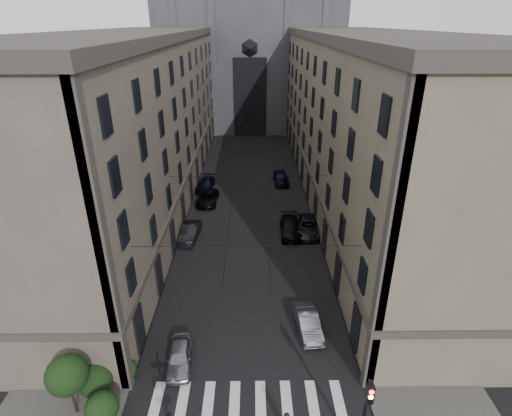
{
  "coord_description": "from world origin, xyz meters",
  "views": [
    {
      "loc": [
        0.32,
        -10.86,
        19.87
      ],
      "look_at": [
        0.55,
        11.44,
        9.37
      ],
      "focal_mm": 28.0,
      "sensor_mm": 36.0,
      "label": 1
    }
  ],
  "objects_px": {
    "gothic_tower": "(250,32)",
    "car_left_midnear": "(190,232)",
    "car_left_far": "(205,184)",
    "car_right_midfar": "(290,228)",
    "car_left_midfar": "(207,198)",
    "car_right_midnear": "(308,226)",
    "traffic_light_right": "(366,411)",
    "car_right_far": "(281,178)",
    "car_left_near": "(180,356)",
    "car_right_near": "(308,323)"
  },
  "relations": [
    {
      "from": "gothic_tower",
      "to": "car_left_midnear",
      "type": "xyz_separation_m",
      "value": [
        -5.9,
        -50.79,
        -17.07
      ]
    },
    {
      "from": "car_left_far",
      "to": "car_right_midfar",
      "type": "relative_size",
      "value": 0.93
    },
    {
      "from": "gothic_tower",
      "to": "car_left_far",
      "type": "distance_m",
      "value": 41.85
    },
    {
      "from": "gothic_tower",
      "to": "car_left_far",
      "type": "relative_size",
      "value": 12.28
    },
    {
      "from": "car_left_midfar",
      "to": "car_right_midnear",
      "type": "height_order",
      "value": "car_right_midnear"
    },
    {
      "from": "car_right_midfar",
      "to": "traffic_light_right",
      "type": "bearing_deg",
      "value": -85.35
    },
    {
      "from": "car_left_midnear",
      "to": "car_right_midfar",
      "type": "distance_m",
      "value": 10.13
    },
    {
      "from": "traffic_light_right",
      "to": "gothic_tower",
      "type": "bearing_deg",
      "value": 94.38
    },
    {
      "from": "car_right_midfar",
      "to": "car_left_far",
      "type": "bearing_deg",
      "value": 130.35
    },
    {
      "from": "car_right_far",
      "to": "car_right_midfar",
      "type": "bearing_deg",
      "value": -92.66
    },
    {
      "from": "car_left_midnear",
      "to": "car_left_midfar",
      "type": "relative_size",
      "value": 0.88
    },
    {
      "from": "gothic_tower",
      "to": "car_right_midfar",
      "type": "distance_m",
      "value": 52.95
    },
    {
      "from": "car_left_near",
      "to": "car_left_far",
      "type": "relative_size",
      "value": 0.8
    },
    {
      "from": "gothic_tower",
      "to": "car_left_midnear",
      "type": "relative_size",
      "value": 13.1
    },
    {
      "from": "car_left_near",
      "to": "car_left_midfar",
      "type": "relative_size",
      "value": 0.76
    },
    {
      "from": "car_left_midfar",
      "to": "car_right_midfar",
      "type": "height_order",
      "value": "car_right_midfar"
    },
    {
      "from": "car_left_midfar",
      "to": "car_left_near",
      "type": "bearing_deg",
      "value": -86.12
    },
    {
      "from": "traffic_light_right",
      "to": "car_left_midnear",
      "type": "relative_size",
      "value": 1.17
    },
    {
      "from": "car_left_near",
      "to": "car_left_midnear",
      "type": "xyz_separation_m",
      "value": [
        -1.57,
        16.17,
        0.08
      ]
    },
    {
      "from": "gothic_tower",
      "to": "car_right_far",
      "type": "bearing_deg",
      "value": -83.3
    },
    {
      "from": "car_left_midnear",
      "to": "car_left_near",
      "type": "bearing_deg",
      "value": -78.73
    },
    {
      "from": "gothic_tower",
      "to": "car_right_midnear",
      "type": "xyz_separation_m",
      "value": [
        5.99,
        -49.63,
        -17.07
      ]
    },
    {
      "from": "car_right_near",
      "to": "car_right_midnear",
      "type": "height_order",
      "value": "car_right_midnear"
    },
    {
      "from": "car_left_midfar",
      "to": "car_right_near",
      "type": "height_order",
      "value": "car_left_midfar"
    },
    {
      "from": "traffic_light_right",
      "to": "car_left_midfar",
      "type": "distance_m",
      "value": 32.75
    },
    {
      "from": "car_left_far",
      "to": "car_right_far",
      "type": "bearing_deg",
      "value": 18.14
    },
    {
      "from": "gothic_tower",
      "to": "car_left_near",
      "type": "distance_m",
      "value": 69.25
    },
    {
      "from": "car_left_midfar",
      "to": "car_right_midnear",
      "type": "xyz_separation_m",
      "value": [
        11.02,
        -7.46,
        0.03
      ]
    },
    {
      "from": "car_left_midnear",
      "to": "car_right_far",
      "type": "distance_m",
      "value": 18.12
    },
    {
      "from": "car_left_near",
      "to": "car_left_midnear",
      "type": "height_order",
      "value": "car_left_midnear"
    },
    {
      "from": "car_left_midfar",
      "to": "car_right_near",
      "type": "xyz_separation_m",
      "value": [
        9.23,
        -21.81,
        -0.02
      ]
    },
    {
      "from": "car_left_far",
      "to": "car_right_midnear",
      "type": "bearing_deg",
      "value": -38.67
    },
    {
      "from": "car_left_midnear",
      "to": "car_left_midfar",
      "type": "bearing_deg",
      "value": 89.92
    },
    {
      "from": "gothic_tower",
      "to": "car_right_midfar",
      "type": "relative_size",
      "value": 11.42
    },
    {
      "from": "car_left_far",
      "to": "car_right_midnear",
      "type": "relative_size",
      "value": 0.9
    },
    {
      "from": "car_right_near",
      "to": "car_left_near",
      "type": "bearing_deg",
      "value": -166.38
    },
    {
      "from": "gothic_tower",
      "to": "car_right_far",
      "type": "xyz_separation_m",
      "value": [
        4.2,
        -35.74,
        -17.01
      ]
    },
    {
      "from": "car_right_midfar",
      "to": "car_right_far",
      "type": "relative_size",
      "value": 1.1
    },
    {
      "from": "gothic_tower",
      "to": "car_right_midnear",
      "type": "bearing_deg",
      "value": -83.12
    },
    {
      "from": "traffic_light_right",
      "to": "car_left_midfar",
      "type": "bearing_deg",
      "value": 109.0
    },
    {
      "from": "car_left_midfar",
      "to": "car_left_far",
      "type": "bearing_deg",
      "value": 101.42
    },
    {
      "from": "car_left_midnear",
      "to": "car_right_midnear",
      "type": "height_order",
      "value": "car_left_midnear"
    },
    {
      "from": "car_left_midnear",
      "to": "traffic_light_right",
      "type": "bearing_deg",
      "value": -56.96
    },
    {
      "from": "car_left_near",
      "to": "car_right_far",
      "type": "xyz_separation_m",
      "value": [
        8.53,
        31.21,
        0.14
      ]
    },
    {
      "from": "car_left_near",
      "to": "car_left_midnear",
      "type": "distance_m",
      "value": 16.25
    },
    {
      "from": "car_left_midnear",
      "to": "car_right_midfar",
      "type": "relative_size",
      "value": 0.87
    },
    {
      "from": "car_right_midfar",
      "to": "car_right_far",
      "type": "bearing_deg",
      "value": 91.18
    },
    {
      "from": "gothic_tower",
      "to": "car_left_midnear",
      "type": "distance_m",
      "value": 53.9
    },
    {
      "from": "gothic_tower",
      "to": "car_right_far",
      "type": "distance_m",
      "value": 39.81
    },
    {
      "from": "gothic_tower",
      "to": "car_right_near",
      "type": "xyz_separation_m",
      "value": [
        4.2,
        -63.98,
        -17.13
      ]
    }
  ]
}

